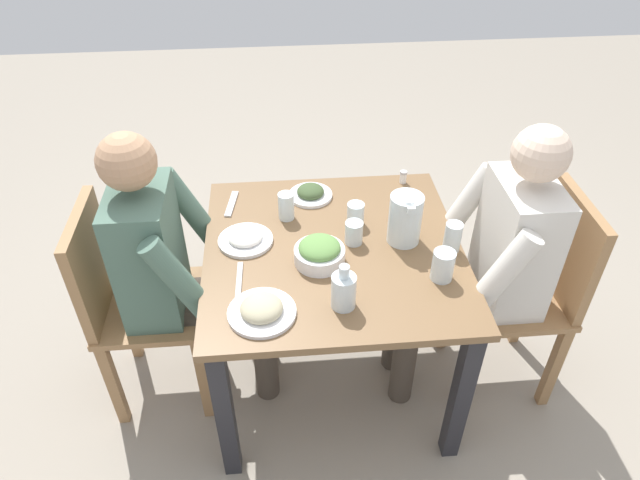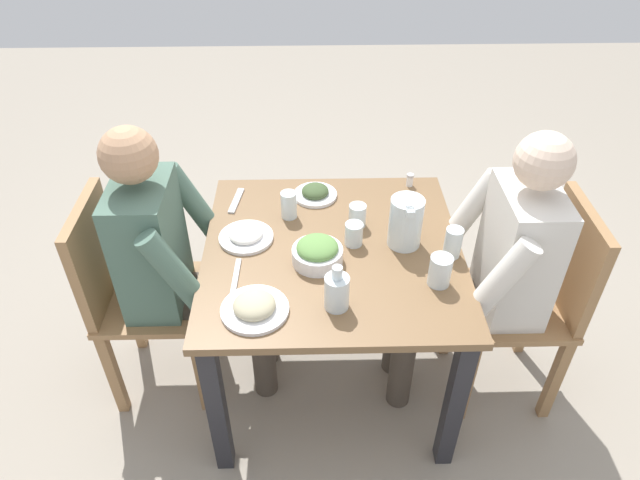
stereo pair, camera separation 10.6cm
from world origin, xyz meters
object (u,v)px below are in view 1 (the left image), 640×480
Objects in this scene: dining_table at (333,271)px; plate_beans at (262,310)px; water_glass_far_right at (453,237)px; oil_carafe at (342,292)px; salad_bowl at (320,252)px; water_glass_center at (443,265)px; water_pitcher at (405,219)px; water_glass_by_pitcher at (354,233)px; diner_near at (488,259)px; diner_far at (178,265)px; plate_dolmas at (311,193)px; chair_near at (533,285)px; plate_yoghurt at (245,238)px; chair_far at (129,298)px; water_glass_far_left at (355,214)px; salt_shaker at (403,177)px; water_glass_near_left at (286,206)px.

dining_table is 0.42m from plate_beans.
oil_carafe reaches higher than water_glass_far_right.
water_glass_center is at bearing -106.65° from salad_bowl.
water_pitcher is 2.18× the size of water_glass_by_pitcher.
diner_near reaches higher than salad_bowl.
dining_table is at bearing -90.99° from diner_far.
water_glass_by_pitcher is (-0.31, -0.13, 0.03)m from plate_dolmas.
chair_near is 1.11m from plate_yoghurt.
chair_far is at bearing 68.46° from oil_carafe.
diner_near reaches higher than plate_yoghurt.
water_pitcher is 0.41m from oil_carafe.
water_glass_far_right is at bearing -128.74° from plate_dolmas.
chair_near reaches higher than plate_yoghurt.
water_glass_center is (-0.13, 0.42, 0.25)m from chair_near.
water_glass_far_right reaches higher than water_glass_by_pitcher.
plate_dolmas is (0.40, 0.00, -0.02)m from salad_bowl.
water_pitcher reaches higher than water_glass_far_right.
plate_beans is (-0.32, -0.51, 0.22)m from chair_far.
water_glass_far_right is (0.26, -0.68, 0.04)m from plate_beans.
diner_near is 0.51m from water_glass_far_left.
oil_carafe is at bearing -138.56° from plate_yoghurt.
chair_far is at bearing 96.59° from plate_yoghurt.
chair_near is at bearing -115.31° from plate_dolmas.
chair_near reaches higher than water_glass_far_right.
plate_beans reaches higher than dining_table.
plate_beans is at bearing 140.11° from salt_shaker.
plate_beans is at bearing 139.90° from dining_table.
water_glass_near_left is 2.01× the size of salt_shaker.
diner_near is 0.63m from salad_bowl.
water_pitcher is 1.08× the size of plate_dolmas.
plate_dolmas is 0.34m from water_glass_by_pitcher.
plate_dolmas is at bearing 100.32° from salt_shaker.
water_glass_center is (-0.20, -1.11, 0.25)m from chair_far.
oil_carafe reaches higher than dining_table.
water_pitcher is (0.01, -1.03, 0.29)m from chair_far.
water_glass_far_left is at bearing -79.06° from diner_far.
plate_yoghurt is 3.71× the size of salt_shaker.
salad_bowl is at bearing 126.05° from water_glass_by_pitcher.
diner_near reaches higher than salt_shaker.
salad_bowl is (-0.10, 0.32, -0.05)m from water_pitcher.
water_glass_near_left is (0.20, 0.16, 0.17)m from dining_table.
water_glass_far_left is at bearing 67.32° from diner_near.
oil_carafe is (-0.29, 0.00, 0.17)m from dining_table.
water_pitcher is 1.07× the size of salad_bowl.
dining_table is 0.30m from water_glass_near_left.
dining_table is 10.65× the size of water_glass_by_pitcher.
water_glass_far_left is 0.78× the size of water_glass_far_right.
salt_shaker is at bearing -39.89° from plate_beans.
chair_near is 4.44× the size of plate_yoghurt.
oil_carafe is (-0.30, -0.56, 0.11)m from diner_far.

